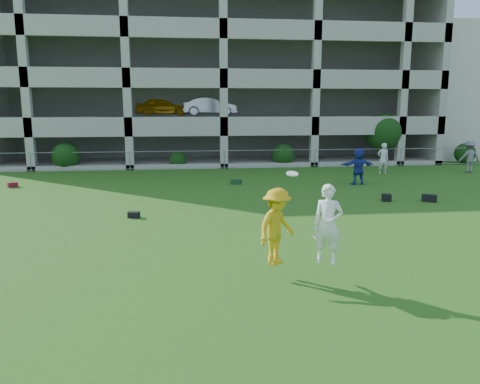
{
  "coord_description": "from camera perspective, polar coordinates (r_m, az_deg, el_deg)",
  "views": [
    {
      "loc": [
        -2.57,
        -11.0,
        4.01
      ],
      "look_at": [
        -0.89,
        3.0,
        1.4
      ],
      "focal_mm": 35.0,
      "sensor_mm": 36.0,
      "label": 1
    }
  ],
  "objects": [
    {
      "name": "frisbee_contest",
      "position": [
        10.81,
        6.06,
        -4.13
      ],
      "size": [
        2.08,
        1.55,
        2.22
      ],
      "color": "gold",
      "rests_on": "ground"
    },
    {
      "name": "bystander_f",
      "position": [
        31.71,
        26.19,
        3.9
      ],
      "size": [
        1.3,
        0.81,
        1.93
      ],
      "primitive_type": "imported",
      "rotation": [
        0.0,
        0.0,
        3.07
      ],
      "color": "slate",
      "rests_on": "ground"
    },
    {
      "name": "bag_red_f",
      "position": [
        25.92,
        -25.97,
        0.79
      ],
      "size": [
        0.53,
        0.48,
        0.24
      ],
      "primitive_type": "cube",
      "rotation": [
        0.0,
        0.0,
        0.57
      ],
      "color": "#5C120F",
      "rests_on": "ground"
    },
    {
      "name": "bag_black_e",
      "position": [
        21.37,
        22.08,
        -0.7
      ],
      "size": [
        0.67,
        0.58,
        0.3
      ],
      "primitive_type": "cube",
      "rotation": [
        0.0,
        0.0,
        -0.58
      ],
      "color": "black",
      "rests_on": "ground"
    },
    {
      "name": "shrub_row",
      "position": [
        31.62,
        6.31,
        5.88
      ],
      "size": [
        34.38,
        2.52,
        3.5
      ],
      "color": "#163D11",
      "rests_on": "ground"
    },
    {
      "name": "fence",
      "position": [
        30.3,
        -1.93,
        4.04
      ],
      "size": [
        36.06,
        0.06,
        1.2
      ],
      "color": "gray",
      "rests_on": "ground"
    },
    {
      "name": "bystander_d",
      "position": [
        24.8,
        14.23,
        3.06
      ],
      "size": [
        1.79,
        0.7,
        1.89
      ],
      "primitive_type": "imported",
      "rotation": [
        0.0,
        0.0,
        3.22
      ],
      "color": "#213597",
      "rests_on": "ground"
    },
    {
      "name": "crate_d",
      "position": [
        20.86,
        17.43,
        -0.66
      ],
      "size": [
        0.42,
        0.42,
        0.3
      ],
      "primitive_type": "cube",
      "rotation": [
        0.0,
        0.0,
        -0.21
      ],
      "color": "black",
      "rests_on": "ground"
    },
    {
      "name": "ground",
      "position": [
        11.98,
        6.03,
        -9.12
      ],
      "size": [
        100.0,
        100.0,
        0.0
      ],
      "primitive_type": "plane",
      "color": "#235114",
      "rests_on": "ground"
    },
    {
      "name": "bag_green_g",
      "position": [
        24.21,
        -0.5,
        1.25
      ],
      "size": [
        0.58,
        0.48,
        0.25
      ],
      "primitive_type": "cube",
      "rotation": [
        0.0,
        0.0,
        -0.41
      ],
      "color": "#123216",
      "rests_on": "ground"
    },
    {
      "name": "stucco_building",
      "position": [
        46.64,
        26.91,
        10.59
      ],
      "size": [
        16.0,
        14.0,
        10.0
      ],
      "primitive_type": "cube",
      "color": "beige",
      "rests_on": "ground"
    },
    {
      "name": "parking_garage",
      "position": [
        38.83,
        -3.12,
        13.43
      ],
      "size": [
        30.0,
        14.0,
        12.0
      ],
      "color": "#9E998C",
      "rests_on": "ground"
    },
    {
      "name": "bystander_e",
      "position": [
        28.94,
        17.03,
        3.91
      ],
      "size": [
        0.71,
        0.5,
        1.85
      ],
      "primitive_type": "imported",
      "rotation": [
        0.0,
        0.0,
        3.05
      ],
      "color": "silver",
      "rests_on": "ground"
    },
    {
      "name": "bag_black_b",
      "position": [
        17.42,
        -12.81,
        -2.72
      ],
      "size": [
        0.45,
        0.34,
        0.22
      ],
      "primitive_type": "cube",
      "rotation": [
        0.0,
        0.0,
        -0.26
      ],
      "color": "black",
      "rests_on": "ground"
    }
  ]
}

